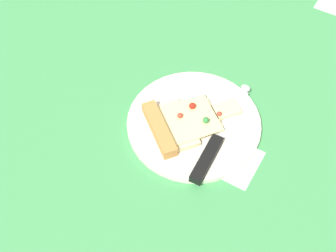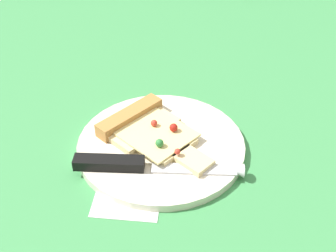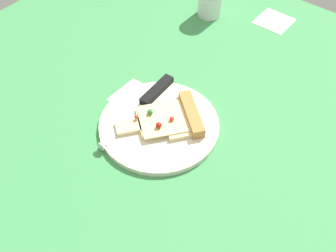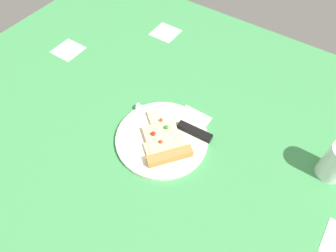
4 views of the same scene
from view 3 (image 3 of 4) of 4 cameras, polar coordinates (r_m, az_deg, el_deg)
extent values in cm
cube|color=#3D8C4C|center=(79.88, -0.18, -6.07)|extent=(140.25, 140.25, 3.00)
cube|color=white|center=(117.04, 14.93, 14.27)|extent=(9.00, 9.00, 0.20)
cube|color=white|center=(90.87, -4.76, 4.04)|extent=(9.00, 9.00, 0.20)
cylinder|color=silver|center=(84.10, -1.28, 0.15)|extent=(25.37, 25.37, 1.24)
cube|color=beige|center=(83.86, 1.37, 1.12)|extent=(11.53, 12.35, 1.00)
cube|color=beige|center=(83.07, -2.31, 0.48)|extent=(8.86, 9.12, 1.00)
cube|color=beige|center=(82.68, -5.70, -0.11)|extent=(6.31, 6.05, 1.00)
cube|color=#EDD88C|center=(82.90, -0.63, 1.07)|extent=(13.55, 13.42, 0.30)
cube|color=#B27A3D|center=(83.99, 3.37, 1.74)|extent=(9.48, 11.03, 2.20)
sphere|color=red|center=(81.98, 0.54, 1.05)|extent=(1.03, 1.03, 1.03)
sphere|color=red|center=(82.66, -4.54, 1.30)|extent=(0.89, 0.89, 0.89)
sphere|color=#2D7A38|center=(83.22, -2.59, 2.03)|extent=(1.21, 1.21, 1.21)
sphere|color=#B21E14|center=(80.69, -1.33, 0.13)|extent=(1.26, 1.26, 1.26)
cube|color=silver|center=(83.52, -6.49, 0.10)|extent=(12.09, 2.68, 0.30)
cone|color=silver|center=(80.91, -9.19, -2.53)|extent=(2.11, 2.11, 2.00)
cube|color=black|center=(89.26, -1.61, 5.14)|extent=(10.11, 2.77, 1.60)
camera|label=1|loc=(1.04, 8.95, 51.67)|focal=47.75mm
camera|label=2|loc=(0.96, -34.26, 31.30)|focal=47.96mm
camera|label=4|loc=(0.69, 54.97, 38.57)|focal=32.12mm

